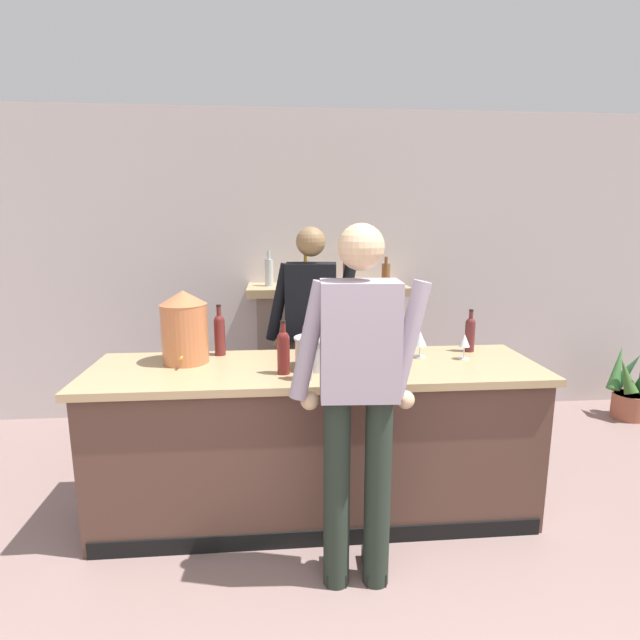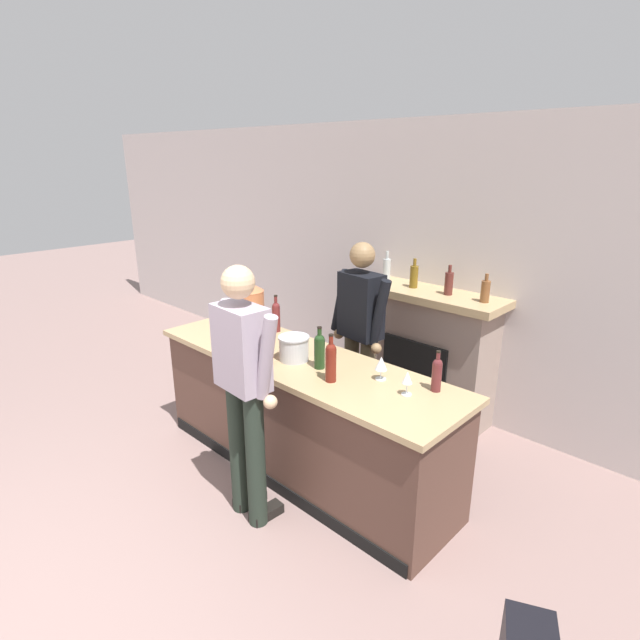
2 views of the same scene
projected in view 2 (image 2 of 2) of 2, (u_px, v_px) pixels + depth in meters
name	position (u px, v px, depth m)	size (l,w,h in m)	color
wall_back_panel	(428.00, 269.00, 4.83)	(12.00, 0.07, 2.75)	beige
bar_counter	(300.00, 414.00, 3.92)	(2.67, 0.78, 0.95)	#50342A
fireplace_stone	(427.00, 353.00, 4.74)	(1.38, 0.52, 1.55)	gray
person_customer	(244.00, 386.00, 3.22)	(0.66, 0.32, 1.80)	#212B23
person_bartender	(360.00, 334.00, 4.23)	(0.66, 0.34, 1.76)	#49422F
copper_dispenser	(248.00, 306.00, 4.31)	(0.28, 0.32, 0.44)	#BD6B41
ice_bucket_steel	(294.00, 348.00, 3.72)	(0.23, 0.23, 0.19)	silver
wine_bottle_port_short	(331.00, 361.00, 3.35)	(0.08, 0.08, 0.34)	maroon
wine_bottle_riesling_slim	(276.00, 315.00, 4.32)	(0.07, 0.07, 0.33)	maroon
wine_bottle_merlot_tall	(268.00, 340.00, 3.76)	(0.07, 0.07, 0.30)	maroon
wine_bottle_chardonnay_pale	(319.00, 350.00, 3.56)	(0.08, 0.08, 0.31)	#1C3718
wine_bottle_burgundy_dark	(437.00, 373.00, 3.22)	(0.06, 0.06, 0.28)	#5A2224
wine_bottle_rose_blush	(267.00, 349.00, 3.61)	(0.08, 0.08, 0.29)	#AFA8AD
wine_glass_front_left	(381.00, 364.00, 3.39)	(0.09, 0.09, 0.17)	silver
wine_glass_mid_counter	(407.00, 379.00, 3.17)	(0.07, 0.07, 0.16)	silver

